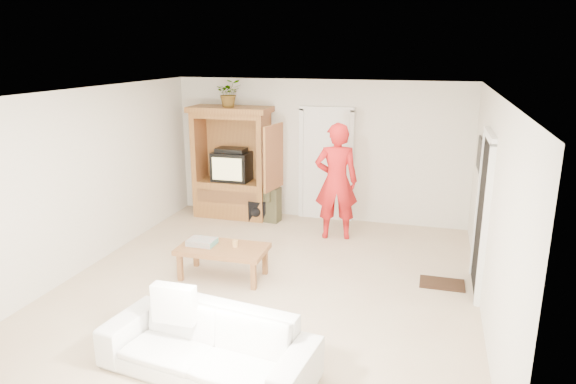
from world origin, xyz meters
name	(u,v)px	position (x,y,z in m)	size (l,w,h in m)	color
floor	(270,283)	(0.00, 0.00, 0.00)	(6.00, 6.00, 0.00)	tan
ceiling	(268,92)	(0.00, 0.00, 2.60)	(6.00, 6.00, 0.00)	white
wall_back	(318,151)	(0.00, 3.00, 1.30)	(5.50, 5.50, 0.00)	silver
wall_front	(149,292)	(0.00, -3.00, 1.30)	(5.50, 5.50, 0.00)	silver
wall_left	(89,178)	(-2.75, 0.00, 1.30)	(6.00, 6.00, 0.00)	silver
wall_right	(491,209)	(2.75, 0.00, 1.30)	(6.00, 6.00, 0.00)	silver
armoire	(233,170)	(-1.58, 2.66, 0.91)	(1.82, 1.14, 2.10)	olive
door_back	(326,166)	(0.15, 2.97, 1.02)	(0.85, 0.05, 2.04)	white
doorway_right	(482,216)	(2.73, 0.60, 1.02)	(0.05, 0.90, 2.04)	black
framed_picture	(480,154)	(2.73, 1.90, 1.60)	(0.03, 0.60, 0.48)	black
doormat	(442,284)	(2.30, 0.60, 0.01)	(0.60, 0.40, 0.02)	#382316
plant	(229,93)	(-1.60, 2.63, 2.35)	(0.45, 0.39, 0.49)	#4C7238
man	(336,181)	(0.53, 2.01, 0.99)	(0.72, 0.47, 1.98)	red
sofa	(208,344)	(0.05, -2.11, 0.31)	(2.15, 0.84, 0.63)	silver
coffee_table	(223,251)	(-0.68, -0.01, 0.40)	(1.24, 0.69, 0.46)	brown
towel	(202,242)	(-1.00, -0.01, 0.50)	(0.38, 0.28, 0.08)	#D9484F
candle	(235,243)	(-0.51, 0.05, 0.51)	(0.08, 0.08, 0.10)	tan
backpack_black	(257,211)	(-1.03, 2.45, 0.20)	(0.32, 0.19, 0.40)	black
backpack_olive	(271,204)	(-0.79, 2.52, 0.33)	(0.34, 0.25, 0.65)	#47442B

